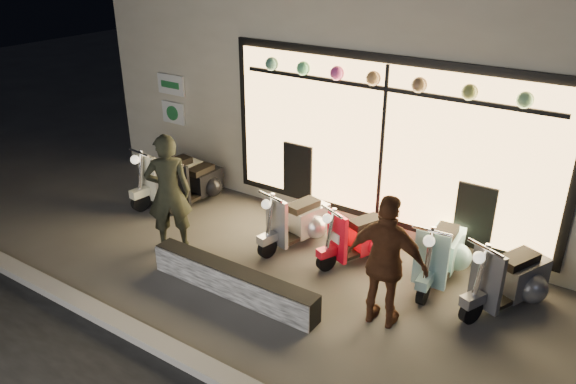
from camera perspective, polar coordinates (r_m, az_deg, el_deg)
name	(u,v)px	position (r m, az deg, el deg)	size (l,w,h in m)	color
ground	(266,273)	(8.13, -2.24, -8.26)	(40.00, 40.00, 0.00)	#383533
kerb	(165,347)	(6.90, -12.41, -15.16)	(40.00, 0.25, 0.12)	slate
shop_building	(415,66)	(11.46, 12.74, 12.42)	(10.20, 6.23, 4.20)	beige
graffiti_barrier	(233,281)	(7.63, -5.58, -9.02)	(2.58, 0.28, 0.40)	black
scooter_silver	(301,220)	(8.73, 1.31, -2.84)	(0.63, 1.34, 0.95)	black
scooter_red	(363,236)	(8.39, 7.59, -4.46)	(0.74, 1.24, 0.91)	black
scooter_black	(199,182)	(10.22, -8.98, 1.01)	(0.41, 1.27, 0.92)	black
scooter_cream	(174,176)	(10.42, -11.47, 1.57)	(0.60, 1.46, 1.04)	black
scooter_blue	(441,251)	(8.14, 15.31, -5.83)	(0.50, 1.41, 1.01)	black
scooter_grey	(513,277)	(7.85, 21.85, -8.00)	(0.83, 1.39, 1.02)	black
man	(169,192)	(8.56, -12.04, -0.04)	(0.67, 0.44, 1.83)	black
woman	(386,263)	(6.83, 9.97, -7.07)	(1.01, 0.42, 1.73)	#542F1A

